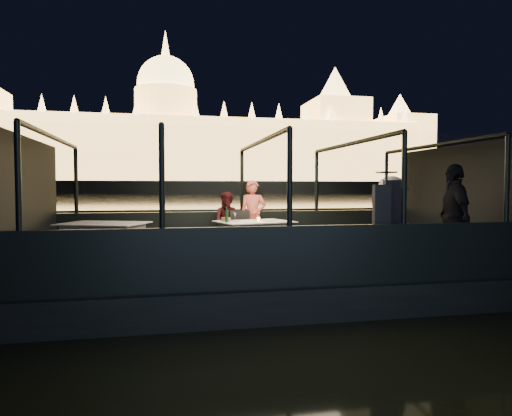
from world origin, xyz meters
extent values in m
plane|color=black|center=(0.00, 80.00, 0.00)|extent=(500.00, 500.00, 0.00)
cube|color=black|center=(0.00, 0.00, 0.00)|extent=(8.60, 4.40, 1.00)
cube|color=black|center=(0.00, 0.00, 0.48)|extent=(8.00, 4.00, 0.04)
cube|color=black|center=(0.00, 2.00, 0.95)|extent=(8.00, 0.08, 0.90)
cube|color=black|center=(0.00, -2.00, 0.95)|extent=(8.00, 0.08, 0.90)
cube|color=#423D33|center=(0.00, 210.00, 1.00)|extent=(400.00, 140.00, 6.00)
cube|color=white|center=(0.04, 0.76, 0.89)|extent=(1.68, 1.40, 0.77)
cube|color=silver|center=(-2.88, 0.63, 0.89)|extent=(1.79, 1.56, 0.79)
cube|color=black|center=(-0.14, 1.25, 0.95)|extent=(0.45, 0.45, 0.94)
cube|color=black|center=(0.17, 1.49, 0.95)|extent=(0.51, 0.51, 0.93)
imported|color=#E86654|center=(0.17, 1.59, 1.25)|extent=(0.64, 0.49, 1.61)
imported|color=#3A1013|center=(-0.39, 1.58, 1.25)|extent=(0.79, 0.70, 1.36)
imported|color=silver|center=(2.12, -1.02, 1.35)|extent=(0.60, 1.07, 1.65)
imported|color=black|center=(3.10, -1.37, 1.35)|extent=(0.72, 1.18, 1.86)
cylinder|color=#14391E|center=(-0.56, 0.55, 1.42)|extent=(0.07, 0.07, 0.31)
cylinder|color=olive|center=(-0.54, 0.82, 1.31)|extent=(0.25, 0.25, 0.08)
cylinder|color=yellow|center=(0.11, 0.69, 1.31)|extent=(0.07, 0.07, 0.09)
cylinder|color=silver|center=(0.33, 0.70, 1.27)|extent=(0.33, 0.33, 0.02)
cylinder|color=silver|center=(-0.30, 0.87, 1.27)|extent=(0.30, 0.30, 0.01)
camera|label=1|loc=(-1.80, -8.32, 1.96)|focal=32.00mm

